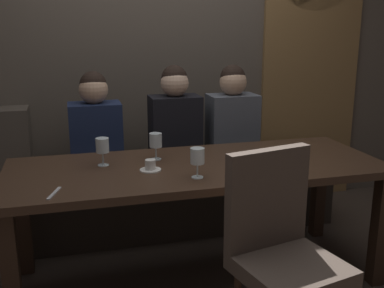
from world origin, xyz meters
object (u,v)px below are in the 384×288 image
(wine_glass_center_back, at_px, (156,142))
(wine_glass_end_right, at_px, (102,146))
(chair_near_side, at_px, (280,243))
(diner_bearded, at_px, (175,125))
(banquette_bench, at_px, (172,203))
(wine_glass_near_left, at_px, (197,157))
(diner_redhead, at_px, (96,130))
(fork_on_table, at_px, (54,193))
(espresso_cup, at_px, (150,166))
(dining_table, at_px, (197,178))
(diner_far_end, at_px, (232,122))

(wine_glass_center_back, height_order, wine_glass_end_right, same)
(chair_near_side, bearing_deg, wine_glass_center_back, 114.92)
(chair_near_side, relative_size, wine_glass_end_right, 5.98)
(diner_bearded, bearing_deg, wine_glass_center_back, -114.69)
(banquette_bench, relative_size, wine_glass_near_left, 15.24)
(banquette_bench, height_order, chair_near_side, chair_near_side)
(diner_redhead, xyz_separation_m, wine_glass_near_left, (0.47, -0.96, 0.04))
(fork_on_table, bearing_deg, espresso_cup, 42.95)
(dining_table, bearing_deg, banquette_bench, 90.00)
(wine_glass_center_back, bearing_deg, banquette_bench, 68.10)
(banquette_bench, distance_m, diner_bearded, 0.61)
(chair_near_side, xyz_separation_m, diner_bearded, (-0.17, 1.41, 0.28))
(wine_glass_end_right, bearing_deg, diner_far_end, 29.28)
(espresso_cup, distance_m, fork_on_table, 0.57)
(chair_near_side, xyz_separation_m, espresso_cup, (-0.48, 0.67, 0.21))
(espresso_cup, bearing_deg, wine_glass_near_left, -39.99)
(wine_glass_near_left, bearing_deg, banquette_bench, 85.91)
(banquette_bench, xyz_separation_m, wine_glass_end_right, (-0.54, -0.58, 0.63))
(chair_near_side, bearing_deg, diner_far_end, 79.17)
(dining_table, bearing_deg, diner_far_end, 55.81)
(wine_glass_near_left, xyz_separation_m, wine_glass_end_right, (-0.47, 0.36, 0.00))
(dining_table, xyz_separation_m, wine_glass_end_right, (-0.54, 0.12, 0.20))
(dining_table, height_order, fork_on_table, fork_on_table)
(wine_glass_end_right, bearing_deg, chair_near_side, -49.05)
(diner_redhead, relative_size, wine_glass_center_back, 4.76)
(diner_bearded, relative_size, espresso_cup, 6.77)
(wine_glass_center_back, xyz_separation_m, wine_glass_near_left, (0.15, -0.40, 0.00))
(wine_glass_center_back, bearing_deg, diner_redhead, 119.94)
(diner_bearded, distance_m, diner_far_end, 0.44)
(banquette_bench, bearing_deg, diner_redhead, 177.68)
(chair_near_side, relative_size, fork_on_table, 5.76)
(diner_bearded, bearing_deg, chair_near_side, -83.18)
(diner_bearded, xyz_separation_m, fork_on_table, (-0.83, -0.98, -0.09))
(wine_glass_center_back, height_order, fork_on_table, wine_glass_center_back)
(chair_near_side, bearing_deg, banquette_bench, 97.78)
(diner_bearded, bearing_deg, espresso_cup, -113.07)
(banquette_bench, relative_size, diner_redhead, 3.20)
(dining_table, distance_m, wine_glass_near_left, 0.32)
(diner_bearded, distance_m, wine_glass_center_back, 0.58)
(diner_bearded, relative_size, wine_glass_center_back, 4.96)
(diner_far_end, distance_m, wine_glass_near_left, 1.06)
(diner_redhead, height_order, espresso_cup, diner_redhead)
(dining_table, bearing_deg, fork_on_table, -160.17)
(diner_far_end, bearing_deg, dining_table, -124.19)
(diner_redhead, relative_size, fork_on_table, 4.59)
(chair_near_side, relative_size, diner_far_end, 1.22)
(diner_bearded, bearing_deg, wine_glass_near_left, -95.72)
(dining_table, xyz_separation_m, diner_bearded, (0.03, 0.69, 0.18))
(diner_redhead, relative_size, wine_glass_near_left, 4.76)
(wine_glass_end_right, bearing_deg, banquette_bench, 47.16)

